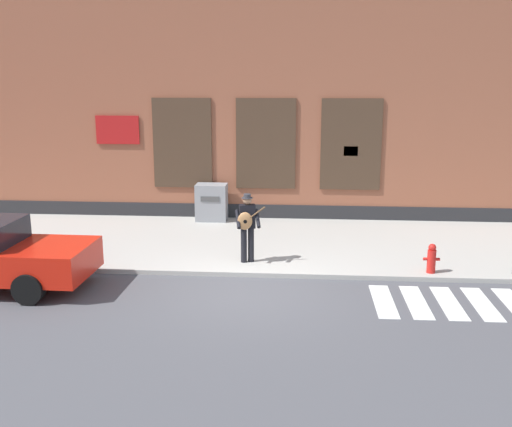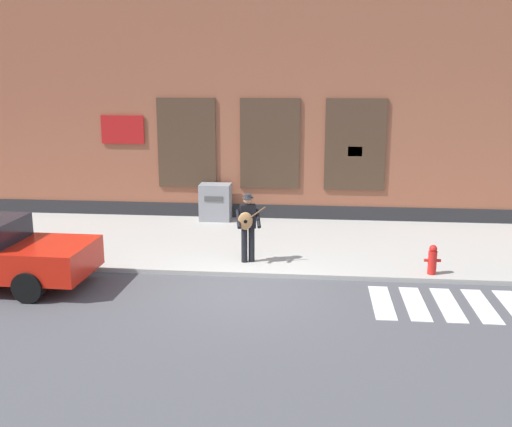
# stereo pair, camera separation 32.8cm
# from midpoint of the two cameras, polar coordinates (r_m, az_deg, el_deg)

# --- Properties ---
(ground_plane) EXTENTS (160.00, 160.00, 0.00)m
(ground_plane) POSITION_cam_midpoint_polar(r_m,az_deg,el_deg) (13.17, -1.54, -7.50)
(ground_plane) COLOR #4C4C51
(sidewalk) EXTENTS (28.00, 5.56, 0.11)m
(sidewalk) POSITION_cam_midpoint_polar(r_m,az_deg,el_deg) (16.71, -0.22, -2.81)
(sidewalk) COLOR #ADAAA3
(sidewalk) RESTS_ON ground
(building_backdrop) EXTENTS (28.00, 4.06, 7.20)m
(building_backdrop) POSITION_cam_midpoint_polar(r_m,az_deg,el_deg) (20.86, 0.83, 10.23)
(building_backdrop) COLOR #99563D
(building_backdrop) RESTS_ON ground
(busker) EXTENTS (0.76, 0.62, 1.71)m
(busker) POSITION_cam_midpoint_polar(r_m,az_deg,el_deg) (14.58, -1.51, -0.99)
(busker) COLOR black
(busker) RESTS_ON sidewalk
(utility_box) EXTENTS (0.97, 0.68, 1.16)m
(utility_box) POSITION_cam_midpoint_polar(r_m,az_deg,el_deg) (19.00, -4.74, 1.07)
(utility_box) COLOR gray
(utility_box) RESTS_ON sidewalk
(fire_hydrant) EXTENTS (0.38, 0.20, 0.70)m
(fire_hydrant) POSITION_cam_midpoint_polar(r_m,az_deg,el_deg) (14.51, 15.76, -4.15)
(fire_hydrant) COLOR red
(fire_hydrant) RESTS_ON sidewalk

